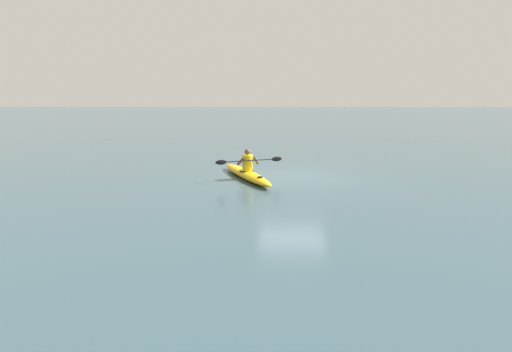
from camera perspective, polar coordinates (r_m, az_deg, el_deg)
The scene contains 3 objects.
ground_plane at distance 15.98m, azimuth 4.89°, elevation 0.03°, with size 160.00×160.00×0.00m, color #334C56.
kayak at distance 15.43m, azimuth -1.27°, elevation 0.25°, with size 2.24×4.26×0.30m.
kayaker at distance 15.22m, azimuth -1.10°, elevation 1.93°, with size 2.30×1.01×0.78m.
Camera 1 is at (0.89, 15.66, 3.02)m, focal length 30.14 mm.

